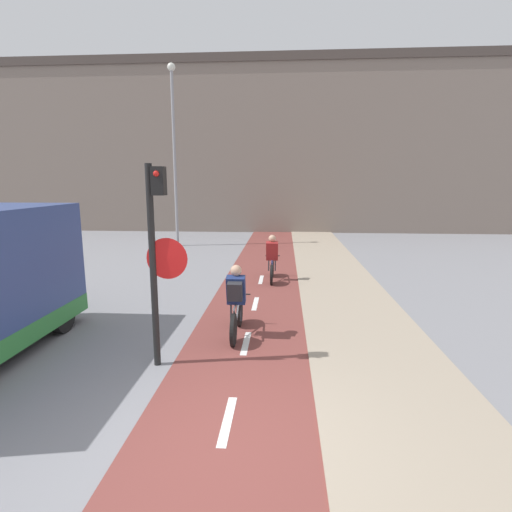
% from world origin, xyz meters
% --- Properties ---
extents(ground_plane, '(120.00, 120.00, 0.00)m').
position_xyz_m(ground_plane, '(0.00, 0.00, 0.00)').
color(ground_plane, gray).
extents(bike_lane, '(2.30, 60.00, 0.02)m').
position_xyz_m(bike_lane, '(0.00, 0.00, 0.01)').
color(bike_lane, brown).
rests_on(bike_lane, ground_plane).
extents(sidewalk_strip, '(2.40, 60.00, 0.05)m').
position_xyz_m(sidewalk_strip, '(2.35, 0.00, 0.03)').
color(sidewalk_strip, gray).
rests_on(sidewalk_strip, ground_plane).
extents(building_row_background, '(60.00, 5.20, 10.26)m').
position_xyz_m(building_row_background, '(0.00, 22.56, 5.14)').
color(building_row_background, slate).
rests_on(building_row_background, ground_plane).
extents(traffic_light_pole, '(0.67, 0.26, 3.32)m').
position_xyz_m(traffic_light_pole, '(-1.33, 2.05, 2.05)').
color(traffic_light_pole, black).
rests_on(traffic_light_pole, ground_plane).
extents(street_lamp_far, '(0.36, 0.36, 8.26)m').
position_xyz_m(street_lamp_far, '(-4.43, 14.64, 4.93)').
color(street_lamp_far, gray).
rests_on(street_lamp_far, ground_plane).
extents(cyclist_near, '(0.46, 1.69, 1.45)m').
position_xyz_m(cyclist_near, '(-0.23, 3.38, 0.70)').
color(cyclist_near, black).
rests_on(cyclist_near, ground_plane).
extents(cyclist_far, '(0.46, 1.66, 1.44)m').
position_xyz_m(cyclist_far, '(0.34, 7.95, 0.66)').
color(cyclist_far, black).
rests_on(cyclist_far, ground_plane).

